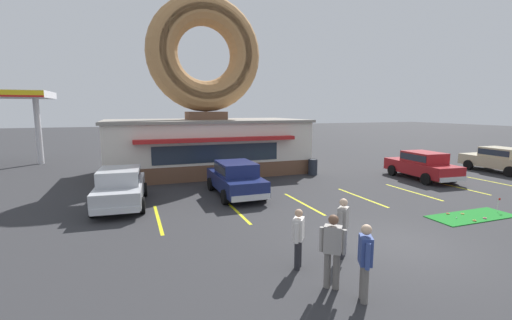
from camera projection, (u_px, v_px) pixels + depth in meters
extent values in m
plane|color=#2D2D30|center=(399.00, 244.00, 10.21)|extent=(160.00, 160.00, 0.00)
cube|color=brown|center=(207.00, 165.00, 22.18)|extent=(12.00, 6.00, 0.90)
cube|color=silver|center=(206.00, 140.00, 21.95)|extent=(12.00, 6.00, 2.30)
cube|color=gray|center=(206.00, 121.00, 21.77)|extent=(12.30, 6.30, 0.16)
cube|color=#B21E1E|center=(219.00, 140.00, 18.84)|extent=(9.00, 0.60, 0.20)
cube|color=#232D3D|center=(218.00, 153.00, 19.22)|extent=(7.20, 0.03, 1.00)
cube|color=brown|center=(206.00, 116.00, 21.72)|extent=(2.40, 1.80, 0.50)
torus|color=#B27F4C|center=(205.00, 54.00, 21.16)|extent=(7.10, 1.90, 7.10)
torus|color=tan|center=(206.00, 53.00, 20.77)|extent=(6.25, 1.05, 6.24)
cube|color=#197523|center=(471.00, 216.00, 12.85)|extent=(3.40, 1.26, 0.03)
torus|color=#E5C666|center=(463.00, 214.00, 13.07)|extent=(0.13, 0.13, 0.04)
torus|color=#D17F47|center=(448.00, 214.00, 13.08)|extent=(0.13, 0.13, 0.04)
torus|color=#D8667F|center=(485.00, 218.00, 12.53)|extent=(0.13, 0.13, 0.04)
torus|color=#D17F47|center=(474.00, 221.00, 12.26)|extent=(0.13, 0.13, 0.04)
sphere|color=white|center=(456.00, 218.00, 12.56)|extent=(0.04, 0.04, 0.04)
cylinder|color=silver|center=(498.00, 205.00, 13.35)|extent=(0.01, 0.01, 0.55)
cube|color=red|center=(499.00, 199.00, 13.34)|extent=(0.12, 0.01, 0.08)
cube|color=#B2B5BA|center=(121.00, 190.00, 14.24)|extent=(2.08, 4.52, 0.68)
cube|color=#B2B5BA|center=(120.00, 176.00, 14.01)|extent=(1.71, 2.21, 0.60)
cube|color=#232D3D|center=(120.00, 175.00, 14.01)|extent=(1.73, 2.13, 0.36)
cube|color=silver|center=(126.00, 185.00, 16.40)|extent=(1.67, 0.22, 0.24)
cube|color=silver|center=(115.00, 211.00, 12.16)|extent=(1.67, 0.22, 0.24)
cylinder|color=black|center=(103.00, 192.00, 15.35)|extent=(0.27, 0.65, 0.64)
cylinder|color=black|center=(144.00, 190.00, 15.83)|extent=(0.27, 0.65, 0.64)
cylinder|color=black|center=(93.00, 209.00, 12.76)|extent=(0.27, 0.65, 0.64)
cylinder|color=black|center=(142.00, 205.00, 13.24)|extent=(0.27, 0.65, 0.64)
cube|color=maroon|center=(421.00, 168.00, 19.73)|extent=(2.04, 4.50, 0.68)
cube|color=maroon|center=(424.00, 157.00, 19.49)|extent=(1.69, 2.20, 0.60)
cube|color=#232D3D|center=(424.00, 157.00, 19.49)|extent=(1.71, 2.11, 0.36)
cube|color=silver|center=(395.00, 166.00, 21.87)|extent=(1.67, 0.21, 0.24)
cube|color=silver|center=(453.00, 179.00, 17.65)|extent=(1.67, 0.21, 0.24)
cylinder|color=black|center=(392.00, 170.00, 20.82)|extent=(0.26, 0.65, 0.64)
cylinder|color=black|center=(416.00, 169.00, 21.32)|extent=(0.26, 0.65, 0.64)
cylinder|color=black|center=(426.00, 179.00, 18.23)|extent=(0.26, 0.65, 0.64)
cylinder|color=black|center=(452.00, 177.00, 18.73)|extent=(0.26, 0.65, 0.64)
cube|color=navy|center=(235.00, 181.00, 16.01)|extent=(1.78, 4.41, 0.68)
cube|color=navy|center=(236.00, 168.00, 15.77)|extent=(1.57, 2.11, 0.60)
cube|color=#232D3D|center=(236.00, 168.00, 15.77)|extent=(1.59, 2.02, 0.36)
cube|color=silver|center=(223.00, 178.00, 18.11)|extent=(1.67, 0.11, 0.24)
cube|color=silver|center=(251.00, 198.00, 13.97)|extent=(1.67, 0.11, 0.24)
cylinder|color=black|center=(211.00, 184.00, 17.03)|extent=(0.22, 0.64, 0.64)
cylinder|color=black|center=(244.00, 181.00, 17.62)|extent=(0.22, 0.64, 0.64)
cylinder|color=black|center=(225.00, 197.00, 14.49)|extent=(0.22, 0.64, 0.64)
cylinder|color=black|center=(263.00, 194.00, 15.09)|extent=(0.22, 0.64, 0.64)
cube|color=#BCAD89|center=(498.00, 162.00, 21.91)|extent=(1.86, 4.44, 0.68)
cube|color=#BCAD89|center=(502.00, 152.00, 21.67)|extent=(1.61, 2.13, 0.60)
cube|color=#232D3D|center=(502.00, 152.00, 21.67)|extent=(1.63, 2.05, 0.36)
cube|color=silver|center=(467.00, 161.00, 24.03)|extent=(1.67, 0.14, 0.24)
cylinder|color=black|center=(468.00, 165.00, 22.95)|extent=(0.23, 0.64, 0.64)
cylinder|color=black|center=(488.00, 163.00, 23.52)|extent=(0.23, 0.64, 0.64)
cylinder|color=black|center=(510.00, 172.00, 20.40)|extent=(0.23, 0.64, 0.64)
cylinder|color=slate|center=(336.00, 271.00, 7.63)|extent=(0.15, 0.15, 0.84)
cylinder|color=slate|center=(327.00, 270.00, 7.70)|extent=(0.15, 0.15, 0.84)
cube|color=gray|center=(333.00, 239.00, 7.55)|extent=(0.44, 0.43, 0.62)
cylinder|color=gray|center=(344.00, 242.00, 7.47)|extent=(0.10, 0.10, 0.57)
cylinder|color=gray|center=(321.00, 239.00, 7.64)|extent=(0.10, 0.10, 0.57)
sphere|color=brown|center=(333.00, 220.00, 7.49)|extent=(0.23, 0.23, 0.23)
cylinder|color=#232328|center=(297.00, 255.00, 8.56)|extent=(0.15, 0.15, 0.76)
cylinder|color=#232328|center=(299.00, 252.00, 8.75)|extent=(0.15, 0.15, 0.76)
cube|color=silver|center=(299.00, 229.00, 8.56)|extent=(0.42, 0.45, 0.55)
cylinder|color=silver|center=(297.00, 233.00, 8.33)|extent=(0.10, 0.10, 0.51)
cylinder|color=silver|center=(300.00, 227.00, 8.80)|extent=(0.10, 0.10, 0.51)
sphere|color=tan|center=(299.00, 213.00, 8.50)|extent=(0.20, 0.20, 0.20)
cylinder|color=#232328|center=(343.00, 242.00, 9.38)|extent=(0.15, 0.15, 0.81)
cylinder|color=#232328|center=(341.00, 244.00, 9.20)|extent=(0.15, 0.15, 0.81)
cube|color=gray|center=(343.00, 218.00, 9.19)|extent=(0.44, 0.43, 0.59)
cylinder|color=gray|center=(345.00, 217.00, 9.41)|extent=(0.10, 0.10, 0.54)
cylinder|color=gray|center=(341.00, 222.00, 8.97)|extent=(0.10, 0.10, 0.54)
sphere|color=beige|center=(344.00, 202.00, 9.12)|extent=(0.22, 0.22, 0.22)
cylinder|color=slate|center=(365.00, 285.00, 7.06)|extent=(0.15, 0.15, 0.82)
cylinder|color=slate|center=(363.00, 280.00, 7.26)|extent=(0.15, 0.15, 0.82)
cube|color=#33478C|center=(366.00, 250.00, 7.06)|extent=(0.39, 0.45, 0.60)
cylinder|color=#33478C|center=(368.00, 257.00, 6.82)|extent=(0.10, 0.10, 0.55)
cylinder|color=#33478C|center=(363.00, 247.00, 7.31)|extent=(0.10, 0.10, 0.55)
sphere|color=beige|center=(367.00, 230.00, 6.99)|extent=(0.22, 0.22, 0.22)
cylinder|color=#232833|center=(313.00, 167.00, 21.03)|extent=(0.56, 0.56, 0.95)
torus|color=black|center=(313.00, 160.00, 20.96)|extent=(0.57, 0.57, 0.05)
cylinder|color=silver|center=(38.00, 131.00, 25.14)|extent=(0.40, 0.40, 4.80)
cube|color=yellow|center=(158.00, 219.00, 12.60)|extent=(0.12, 3.60, 0.01)
cube|color=yellow|center=(236.00, 211.00, 13.63)|extent=(0.12, 3.60, 0.01)
cube|color=yellow|center=(303.00, 203.00, 14.66)|extent=(0.12, 3.60, 0.01)
cube|color=yellow|center=(361.00, 197.00, 15.68)|extent=(0.12, 3.60, 0.01)
cube|color=yellow|center=(412.00, 192.00, 16.71)|extent=(0.12, 3.60, 0.01)
cube|color=yellow|center=(457.00, 187.00, 17.74)|extent=(0.12, 3.60, 0.01)
cube|color=yellow|center=(497.00, 183.00, 18.77)|extent=(0.12, 3.60, 0.01)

